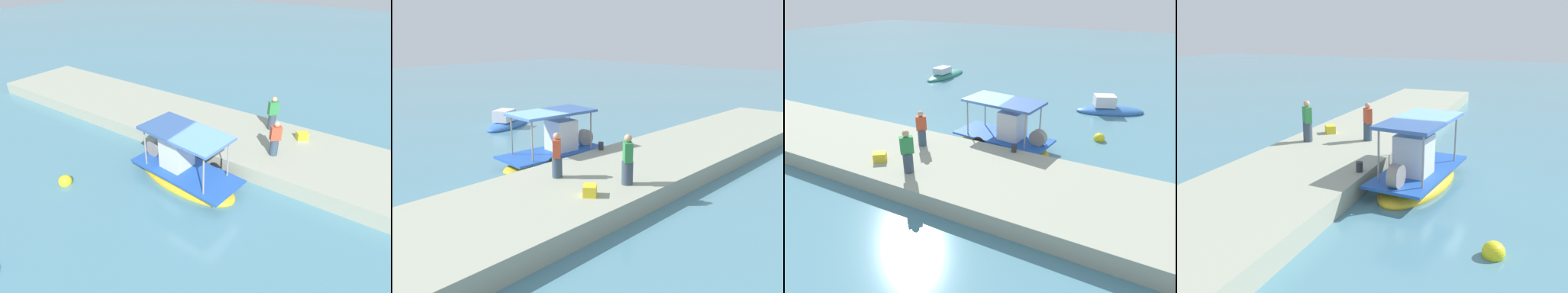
% 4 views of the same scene
% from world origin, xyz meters
% --- Properties ---
extents(ground_plane, '(120.00, 120.00, 0.00)m').
position_xyz_m(ground_plane, '(0.00, 0.00, 0.00)').
color(ground_plane, teal).
extents(dock_quay, '(36.00, 5.15, 0.72)m').
position_xyz_m(dock_quay, '(0.00, -4.28, 0.36)').
color(dock_quay, '#A0A48F').
rests_on(dock_quay, ground_plane).
extents(main_fishing_boat, '(5.34, 2.65, 2.82)m').
position_xyz_m(main_fishing_boat, '(1.21, -0.25, 0.46)').
color(main_fishing_boat, gold).
rests_on(main_fishing_boat, ground_plane).
extents(fisherman_near_bollard, '(0.57, 0.57, 1.80)m').
position_xyz_m(fisherman_near_bollard, '(-0.51, -5.73, 1.53)').
color(fisherman_near_bollard, '#384757').
rests_on(fisherman_near_bollard, dock_quay).
extents(fisherman_by_crate, '(0.53, 0.53, 1.69)m').
position_xyz_m(fisherman_by_crate, '(-1.62, -3.35, 1.48)').
color(fisherman_by_crate, '#36495E').
rests_on(fisherman_by_crate, dock_quay).
extents(mooring_bollard, '(0.24, 0.24, 0.36)m').
position_xyz_m(mooring_bollard, '(2.46, -1.99, 0.90)').
color(mooring_bollard, '#2D2D33').
rests_on(mooring_bollard, dock_quay).
extents(cargo_crate, '(0.69, 0.66, 0.36)m').
position_xyz_m(cargo_crate, '(-2.24, -5.52, 0.90)').
color(cargo_crate, yellow).
rests_on(cargo_crate, dock_quay).
extents(marker_buoy, '(0.59, 0.59, 0.59)m').
position_xyz_m(marker_buoy, '(5.35, 2.93, 0.12)').
color(marker_buoy, yellow).
rests_on(marker_buoy, ground_plane).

